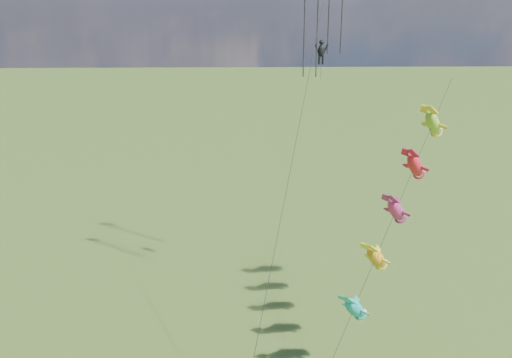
{
  "coord_description": "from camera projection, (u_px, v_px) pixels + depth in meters",
  "views": [
    {
      "loc": [
        10.52,
        -20.84,
        20.63
      ],
      "look_at": [
        11.44,
        11.82,
        10.01
      ],
      "focal_mm": 40.0,
      "sensor_mm": 36.0,
      "label": 1
    }
  ],
  "objects": [
    {
      "name": "fish_windsock_rig",
      "position": [
        396.0,
        211.0,
        32.75
      ],
      "size": [
        10.35,
        12.31,
        15.63
      ],
      "rotation": [
        0.0,
        0.0,
        -0.37
      ],
      "color": "brown",
      "rests_on": "ground"
    },
    {
      "name": "parafoil_rig",
      "position": [
        321.0,
        23.0,
        34.17
      ],
      "size": [
        7.29,
        16.46,
        25.34
      ],
      "rotation": [
        0.0,
        0.0,
        -0.3
      ],
      "color": "brown",
      "rests_on": "ground"
    }
  ]
}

